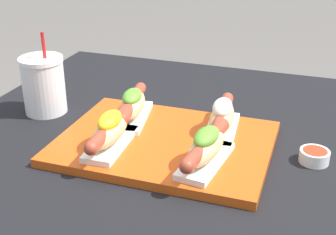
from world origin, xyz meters
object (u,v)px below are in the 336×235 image
drink_cup (44,85)px  sauce_bowl (314,156)px  hot_dog_2 (132,106)px  hot_dog_1 (206,147)px  serving_tray (165,143)px  hot_dog_0 (110,131)px  hot_dog_3 (222,117)px

drink_cup → sauce_bowl: bearing=-3.5°
hot_dog_2 → drink_cup: 0.23m
hot_dog_2 → drink_cup: (-0.23, 0.01, 0.02)m
hot_dog_1 → serving_tray: bearing=147.2°
hot_dog_0 → sauce_bowl: hot_dog_0 is taller
hot_dog_3 → drink_cup: (-0.43, 0.01, 0.02)m
sauce_bowl → hot_dog_3: bearing=170.6°
hot_dog_1 → sauce_bowl: 0.22m
hot_dog_0 → hot_dog_3: size_ratio=1.00×
hot_dog_2 → sauce_bowl: hot_dog_2 is taller
hot_dog_2 → hot_dog_3: 0.20m
hot_dog_1 → hot_dog_3: (-0.00, 0.13, 0.00)m
hot_dog_1 → drink_cup: (-0.43, 0.14, 0.02)m
serving_tray → hot_dog_0: (-0.09, -0.06, 0.04)m
hot_dog_0 → serving_tray: bearing=34.3°
hot_dog_0 → hot_dog_3: same height
serving_tray → sauce_bowl: 0.29m
serving_tray → hot_dog_2: 0.13m
hot_dog_1 → hot_dog_2: bearing=146.7°
serving_tray → hot_dog_0: 0.12m
hot_dog_1 → hot_dog_3: 0.13m
hot_dog_2 → drink_cup: bearing=177.6°
hot_dog_2 → hot_dog_3: hot_dog_3 is taller
hot_dog_2 → sauce_bowl: (0.39, -0.03, -0.04)m
hot_dog_0 → hot_dog_3: bearing=34.2°
hot_dog_3 → drink_cup: 0.43m
hot_dog_3 → hot_dog_0: bearing=-145.8°
hot_dog_2 → drink_cup: size_ratio=1.02×
hot_dog_2 → sauce_bowl: 0.39m
serving_tray → sauce_bowl: (0.29, 0.04, 0.01)m
sauce_bowl → drink_cup: (-0.62, 0.04, 0.05)m
hot_dog_1 → sauce_bowl: hot_dog_1 is taller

